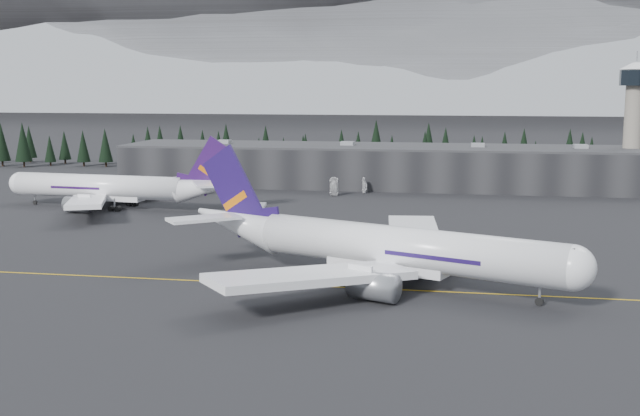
% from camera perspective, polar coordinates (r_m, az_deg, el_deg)
% --- Properties ---
extents(ground, '(1400.00, 1400.00, 0.00)m').
position_cam_1_polar(ground, '(129.19, -1.56, -5.29)').
color(ground, black).
rests_on(ground, ground).
extents(taxiline, '(400.00, 0.40, 0.02)m').
position_cam_1_polar(taxiline, '(127.29, -1.74, -5.50)').
color(taxiline, gold).
rests_on(taxiline, ground).
extents(terminal, '(160.00, 30.00, 12.60)m').
position_cam_1_polar(terminal, '(250.26, 4.22, 3.02)').
color(terminal, black).
rests_on(terminal, ground).
extents(control_tower, '(10.00, 10.00, 37.70)m').
position_cam_1_polar(control_tower, '(255.68, 21.42, 6.40)').
color(control_tower, gray).
rests_on(control_tower, ground).
extents(treeline, '(360.00, 20.00, 15.00)m').
position_cam_1_polar(treeline, '(286.83, 4.99, 3.99)').
color(treeline, black).
rests_on(treeline, ground).
extents(mountain_ridge, '(4400.00, 900.00, 420.00)m').
position_cam_1_polar(mountain_ridge, '(1123.42, 8.87, 7.11)').
color(mountain_ridge, white).
rests_on(mountain_ridge, ground).
extents(jet_main, '(68.65, 61.19, 20.96)m').
position_cam_1_polar(jet_main, '(128.70, 3.70, -2.66)').
color(jet_main, white).
rests_on(jet_main, ground).
extents(jet_parked, '(64.48, 59.30, 18.97)m').
position_cam_1_polar(jet_parked, '(210.52, -14.15, 1.42)').
color(jet_parked, white).
rests_on(jet_parked, ground).
extents(gse_vehicle_a, '(3.21, 5.71, 1.51)m').
position_cam_1_polar(gse_vehicle_a, '(227.60, 1.03, 1.06)').
color(gse_vehicle_a, '#BDBDBF').
rests_on(gse_vehicle_a, ground).
extents(gse_vehicle_b, '(4.83, 2.22, 1.60)m').
position_cam_1_polar(gse_vehicle_b, '(233.48, 3.20, 1.25)').
color(gse_vehicle_b, silver).
rests_on(gse_vehicle_b, ground).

